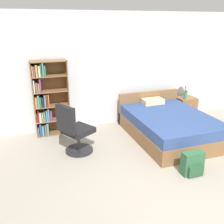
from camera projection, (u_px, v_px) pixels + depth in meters
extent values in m
plane|color=#A39989|center=(200.00, 203.00, 3.46)|extent=(14.00, 14.00, 0.00)
cube|color=silver|center=(119.00, 70.00, 5.88)|extent=(9.00, 0.06, 2.60)
cube|color=brown|center=(34.00, 100.00, 5.23)|extent=(0.02, 0.30, 1.62)
cube|color=brown|center=(68.00, 97.00, 5.45)|extent=(0.02, 0.30, 1.62)
cube|color=brown|center=(50.00, 97.00, 5.47)|extent=(0.74, 0.01, 1.62)
cube|color=brown|center=(54.00, 133.00, 5.61)|extent=(0.70, 0.28, 0.02)
cube|color=teal|center=(39.00, 131.00, 5.44)|extent=(0.02, 0.20, 0.19)
cube|color=navy|center=(40.00, 129.00, 5.45)|extent=(0.04, 0.23, 0.28)
cube|color=teal|center=(43.00, 130.00, 5.48)|extent=(0.04, 0.24, 0.22)
cube|color=#665B51|center=(45.00, 129.00, 5.47)|extent=(0.04, 0.19, 0.24)
cube|color=teal|center=(47.00, 128.00, 5.49)|extent=(0.04, 0.20, 0.28)
cube|color=brown|center=(53.00, 119.00, 5.50)|extent=(0.70, 0.28, 0.02)
cube|color=maroon|center=(37.00, 118.00, 5.32)|extent=(0.02, 0.17, 0.18)
cube|color=maroon|center=(38.00, 116.00, 5.33)|extent=(0.02, 0.21, 0.26)
cube|color=beige|center=(40.00, 117.00, 5.34)|extent=(0.04, 0.18, 0.19)
cube|color=gold|center=(42.00, 117.00, 5.35)|extent=(0.03, 0.17, 0.19)
cube|color=teal|center=(44.00, 116.00, 5.38)|extent=(0.03, 0.21, 0.21)
cube|color=teal|center=(46.00, 115.00, 5.40)|extent=(0.03, 0.23, 0.23)
cube|color=teal|center=(48.00, 115.00, 5.38)|extent=(0.03, 0.17, 0.27)
cube|color=#7A387F|center=(51.00, 115.00, 5.41)|extent=(0.04, 0.19, 0.22)
cube|color=brown|center=(52.00, 106.00, 5.39)|extent=(0.70, 0.28, 0.02)
cube|color=orange|center=(36.00, 102.00, 5.23)|extent=(0.04, 0.22, 0.22)
cube|color=teal|center=(38.00, 101.00, 5.22)|extent=(0.04, 0.18, 0.26)
cube|color=#2D6638|center=(40.00, 102.00, 5.26)|extent=(0.03, 0.24, 0.22)
cube|color=black|center=(42.00, 102.00, 5.27)|extent=(0.04, 0.21, 0.21)
cube|color=teal|center=(45.00, 101.00, 5.26)|extent=(0.03, 0.19, 0.26)
cube|color=maroon|center=(46.00, 100.00, 5.29)|extent=(0.03, 0.22, 0.27)
cube|color=orange|center=(48.00, 100.00, 5.30)|extent=(0.02, 0.21, 0.26)
cube|color=brown|center=(50.00, 91.00, 5.28)|extent=(0.70, 0.28, 0.02)
cube|color=beige|center=(34.00, 86.00, 5.11)|extent=(0.03, 0.22, 0.26)
cube|color=#665B51|center=(36.00, 87.00, 5.12)|extent=(0.04, 0.19, 0.20)
cube|color=orange|center=(38.00, 88.00, 5.15)|extent=(0.03, 0.21, 0.18)
cube|color=#7A387F|center=(40.00, 85.00, 5.15)|extent=(0.03, 0.24, 0.28)
cube|color=brown|center=(49.00, 76.00, 5.17)|extent=(0.70, 0.28, 0.02)
cube|color=orange|center=(32.00, 71.00, 4.99)|extent=(0.02, 0.18, 0.22)
cube|color=#7A387F|center=(34.00, 71.00, 5.02)|extent=(0.03, 0.23, 0.21)
cube|color=gold|center=(36.00, 71.00, 5.01)|extent=(0.04, 0.19, 0.24)
cube|color=beige|center=(39.00, 71.00, 5.03)|extent=(0.04, 0.17, 0.22)
cube|color=#2D6638|center=(41.00, 70.00, 5.03)|extent=(0.02, 0.17, 0.25)
cube|color=teal|center=(42.00, 69.00, 5.05)|extent=(0.03, 0.19, 0.28)
cube|color=#2D6638|center=(44.00, 71.00, 5.08)|extent=(0.04, 0.22, 0.21)
cube|color=brown|center=(48.00, 61.00, 5.07)|extent=(0.74, 0.30, 0.02)
cube|color=brown|center=(169.00, 131.00, 5.39)|extent=(1.55, 2.10, 0.31)
cube|color=#334C84|center=(170.00, 119.00, 5.30)|extent=(1.52, 2.05, 0.21)
cube|color=brown|center=(148.00, 106.00, 6.20)|extent=(1.55, 0.08, 0.77)
cube|color=beige|center=(153.00, 101.00, 5.95)|extent=(0.50, 0.30, 0.12)
cylinder|color=#232326|center=(79.00, 150.00, 4.84)|extent=(0.53, 0.53, 0.04)
cylinder|color=#333338|center=(79.00, 141.00, 4.77)|extent=(0.06, 0.06, 0.35)
cube|color=black|center=(78.00, 130.00, 4.69)|extent=(0.66, 0.66, 0.10)
cube|color=black|center=(66.00, 120.00, 4.39)|extent=(0.29, 0.42, 0.50)
cube|color=brown|center=(186.00, 107.00, 6.55)|extent=(0.47, 0.39, 0.52)
sphere|color=tan|center=(191.00, 106.00, 6.33)|extent=(0.02, 0.02, 0.02)
cylinder|color=#B2B2B7|center=(184.00, 97.00, 6.46)|extent=(0.15, 0.15, 0.02)
cylinder|color=#B2B2B7|center=(185.00, 91.00, 6.40)|extent=(0.02, 0.02, 0.33)
cone|color=white|center=(186.00, 81.00, 6.31)|extent=(0.24, 0.24, 0.19)
cylinder|color=#3F8C4C|center=(186.00, 95.00, 6.31)|extent=(0.08, 0.08, 0.20)
cylinder|color=#2D2D33|center=(186.00, 91.00, 6.27)|extent=(0.05, 0.05, 0.02)
cube|color=#2D603D|center=(192.00, 163.00, 4.06)|extent=(0.36, 0.16, 0.39)
cube|color=#275234|center=(196.00, 171.00, 3.99)|extent=(0.27, 0.06, 0.18)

